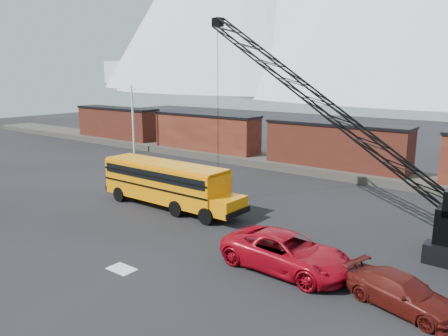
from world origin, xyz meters
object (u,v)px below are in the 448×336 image
(maroon_suv, at_px, (402,293))
(crawler_crane, at_px, (349,124))
(school_bus, at_px, (168,183))
(red_pickup, at_px, (287,252))

(maroon_suv, xyz_separation_m, crawler_crane, (-5.61, 7.42, 5.75))
(school_bus, bearing_deg, crawler_crane, 16.20)
(red_pickup, bearing_deg, school_bus, 74.10)
(red_pickup, bearing_deg, crawler_crane, 3.05)
(maroon_suv, distance_m, crawler_crane, 10.93)
(red_pickup, xyz_separation_m, crawler_crane, (-0.14, 7.13, 5.54))
(school_bus, bearing_deg, red_pickup, -17.84)
(school_bus, relative_size, maroon_suv, 2.47)
(maroon_suv, bearing_deg, school_bus, 91.76)
(crawler_crane, bearing_deg, maroon_suv, -52.91)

